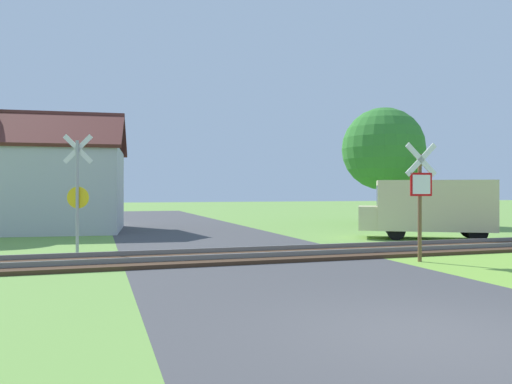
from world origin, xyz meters
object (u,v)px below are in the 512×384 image
object	(u,v)px
house	(41,187)
crossing_sign_far	(78,188)
stop_sign_near	(420,193)
tree_far	(383,149)
mail_truck	(429,207)

from	to	relation	value
house	crossing_sign_far	bearing A→B (deg)	-72.64
stop_sign_near	tree_far	size ratio (longest dim) A/B	0.47
crossing_sign_far	house	distance (m)	9.18
house	mail_truck	distance (m)	16.78
mail_truck	stop_sign_near	bearing A→B (deg)	171.35
stop_sign_near	house	world-z (taller)	house
tree_far	mail_truck	distance (m)	9.18
stop_sign_near	crossing_sign_far	world-z (taller)	crossing_sign_far
tree_far	crossing_sign_far	bearing A→B (deg)	-150.89
stop_sign_near	tree_far	world-z (taller)	tree_far
house	tree_far	distance (m)	17.76
stop_sign_near	house	bearing A→B (deg)	-46.34
stop_sign_near	tree_far	bearing A→B (deg)	-112.24
crossing_sign_far	house	size ratio (longest dim) A/B	0.44
house	tree_far	world-z (taller)	tree_far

